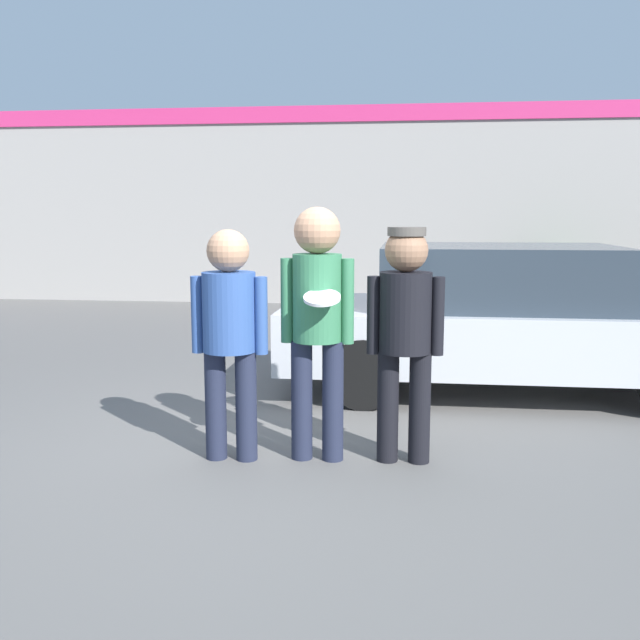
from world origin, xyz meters
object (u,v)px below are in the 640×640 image
at_px(parked_car_near, 503,318).
at_px(shrub, 549,279).
at_px(person_left, 229,325).
at_px(person_middle_with_frisbee, 317,310).
at_px(person_right, 405,323).

bearing_deg(parked_car_near, shrub, 75.20).
bearing_deg(person_left, shrub, 65.51).
bearing_deg(shrub, person_middle_with_frisbee, -111.00).
bearing_deg(person_middle_with_frisbee, parked_car_near, 55.17).
bearing_deg(shrub, person_right, -107.20).
bearing_deg(shrub, person_left, -114.49).
bearing_deg(person_right, parked_car_near, 66.77).
distance_m(person_right, shrub, 8.36).
bearing_deg(person_left, person_middle_with_frisbee, 6.55).
height_order(person_right, shrub, person_right).
relative_size(person_left, person_right, 0.99).
distance_m(person_left, person_right, 1.21).
distance_m(person_middle_with_frisbee, person_right, 0.61).
height_order(person_middle_with_frisbee, shrub, person_middle_with_frisbee).
height_order(person_right, parked_car_near, person_right).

